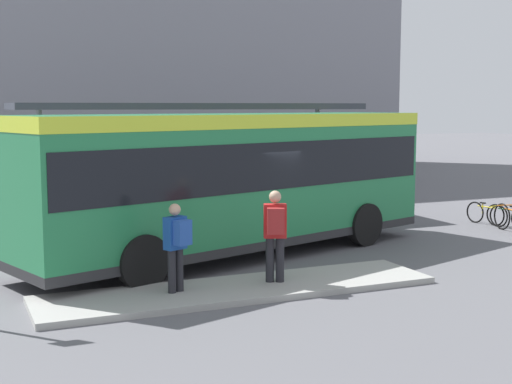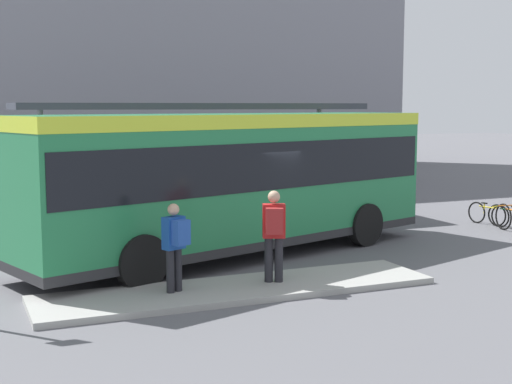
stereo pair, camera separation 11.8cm
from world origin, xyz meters
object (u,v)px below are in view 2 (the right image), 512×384
object	(u,v)px
city_bus	(235,174)
bicycle_green	(509,217)
pedestrian_waiting	(175,242)
bicycle_yellow	(488,214)
pedestrian_companion	(274,230)

from	to	relation	value
city_bus	bicycle_green	world-z (taller)	city_bus
pedestrian_waiting	bicycle_green	distance (m)	11.63
bicycle_yellow	pedestrian_companion	bearing A→B (deg)	-72.85
city_bus	bicycle_green	xyz separation A→B (m)	(8.70, 0.51, -1.60)
pedestrian_companion	bicycle_yellow	xyz separation A→B (m)	(8.92, 4.23, -0.81)
city_bus	bicycle_yellow	size ratio (longest dim) A/B	7.14
pedestrian_companion	bicycle_green	bearing A→B (deg)	-46.83
pedestrian_waiting	pedestrian_companion	xyz separation A→B (m)	(1.95, -0.04, 0.08)
city_bus	pedestrian_companion	size ratio (longest dim) A/B	6.10
bicycle_yellow	pedestrian_waiting	bearing A→B (deg)	-77.14
bicycle_green	bicycle_yellow	distance (m)	0.69
pedestrian_companion	pedestrian_waiting	bearing A→B (deg)	110.63
city_bus	pedestrian_companion	xyz separation A→B (m)	(-0.41, -3.05, -0.79)
pedestrian_companion	bicycle_yellow	bearing A→B (deg)	-42.82
city_bus	pedestrian_waiting	distance (m)	3.92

